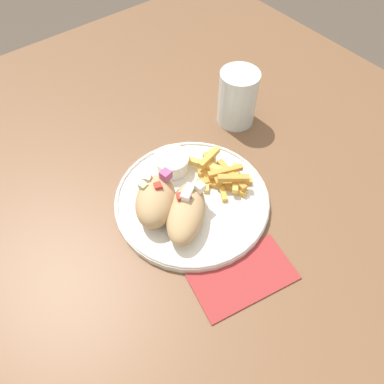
{
  "coord_description": "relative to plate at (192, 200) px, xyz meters",
  "views": [
    {
      "loc": [
        -0.24,
        -0.36,
        1.28
      ],
      "look_at": [
        0.01,
        -0.04,
        0.74
      ],
      "focal_mm": 35.0,
      "sensor_mm": 36.0,
      "label": 1
    }
  ],
  "objects": [
    {
      "name": "water_glass",
      "position": [
        0.22,
        0.12,
        0.05
      ],
      "size": [
        0.08,
        0.08,
        0.12
      ],
      "color": "silver",
      "rests_on": "table"
    },
    {
      "name": "table",
      "position": [
        -0.01,
        0.04,
        -0.08
      ],
      "size": [
        1.3,
        1.3,
        0.7
      ],
      "color": "brown",
      "rests_on": "ground_plane"
    },
    {
      "name": "fries_pile",
      "position": [
        0.07,
        0.01,
        0.02
      ],
      "size": [
        0.09,
        0.13,
        0.03
      ],
      "color": "gold",
      "rests_on": "plate"
    },
    {
      "name": "ground_plane",
      "position": [
        -0.01,
        0.04,
        -0.71
      ],
      "size": [
        10.0,
        10.0,
        0.0
      ],
      "primitive_type": "plane",
      "color": "#4C4238"
    },
    {
      "name": "plate",
      "position": [
        0.0,
        0.0,
        0.0
      ],
      "size": [
        0.29,
        0.29,
        0.02
      ],
      "color": "white",
      "rests_on": "table"
    },
    {
      "name": "napkin",
      "position": [
        -0.03,
        -0.17,
        -0.01
      ],
      "size": [
        0.18,
        0.12,
        0.0
      ],
      "rotation": [
        0.0,
        0.0,
        -0.19
      ],
      "color": "maroon",
      "rests_on": "table"
    },
    {
      "name": "pita_sandwich_far",
      "position": [
        -0.07,
        0.02,
        0.04
      ],
      "size": [
        0.13,
        0.13,
        0.07
      ],
      "rotation": [
        0.0,
        0.0,
        0.8
      ],
      "color": "tan",
      "rests_on": "plate"
    },
    {
      "name": "sauce_ramekin",
      "position": [
        0.01,
        0.08,
        0.02
      ],
      "size": [
        0.07,
        0.07,
        0.04
      ],
      "color": "white",
      "rests_on": "plate"
    },
    {
      "name": "pita_sandwich_near",
      "position": [
        -0.04,
        -0.03,
        0.03
      ],
      "size": [
        0.14,
        0.13,
        0.06
      ],
      "rotation": [
        0.0,
        0.0,
        0.73
      ],
      "color": "tan",
      "rests_on": "plate"
    }
  ]
}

